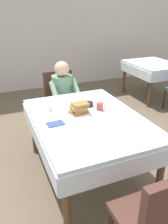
% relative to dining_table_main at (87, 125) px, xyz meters
% --- Properties ---
extents(ground_plane, '(14.00, 14.00, 0.00)m').
position_rel_dining_table_main_xyz_m(ground_plane, '(0.00, 0.00, -0.65)').
color(ground_plane, brown).
extents(back_wall, '(12.00, 0.16, 3.20)m').
position_rel_dining_table_main_xyz_m(back_wall, '(0.00, 3.40, 0.95)').
color(back_wall, beige).
rests_on(back_wall, ground).
extents(dining_table_main, '(1.12, 1.52, 0.74)m').
position_rel_dining_table_main_xyz_m(dining_table_main, '(0.00, 0.00, 0.00)').
color(dining_table_main, silver).
rests_on(dining_table_main, ground).
extents(chair_diner, '(0.44, 0.45, 0.93)m').
position_rel_dining_table_main_xyz_m(chair_diner, '(0.05, 1.17, -0.12)').
color(chair_diner, '#4C2D23').
rests_on(chair_diner, ground).
extents(diner_person, '(0.40, 0.43, 1.12)m').
position_rel_dining_table_main_xyz_m(diner_person, '(0.05, 1.01, 0.02)').
color(diner_person, gray).
rests_on(diner_person, ground).
extents(chair_near_camera, '(0.44, 0.45, 0.93)m').
position_rel_dining_table_main_xyz_m(chair_near_camera, '(0.00, -1.17, -0.12)').
color(chair_near_camera, '#4C2D23').
rests_on(chair_near_camera, ground).
extents(plate_breakfast, '(0.28, 0.28, 0.02)m').
position_rel_dining_table_main_xyz_m(plate_breakfast, '(-0.05, 0.11, 0.10)').
color(plate_breakfast, white).
rests_on(plate_breakfast, dining_table_main).
extents(breakfast_stack, '(0.21, 0.18, 0.11)m').
position_rel_dining_table_main_xyz_m(breakfast_stack, '(-0.06, 0.10, 0.16)').
color(breakfast_stack, '#A36B33').
rests_on(breakfast_stack, plate_breakfast).
extents(cup_coffee, '(0.11, 0.08, 0.08)m').
position_rel_dining_table_main_xyz_m(cup_coffee, '(0.20, 0.12, 0.13)').
color(cup_coffee, '#B24C42').
rests_on(cup_coffee, dining_table_main).
extents(bowl_butter, '(0.11, 0.11, 0.04)m').
position_rel_dining_table_main_xyz_m(bowl_butter, '(0.13, 0.27, 0.11)').
color(bowl_butter, black).
rests_on(bowl_butter, dining_table_main).
extents(syrup_pitcher, '(0.08, 0.08, 0.07)m').
position_rel_dining_table_main_xyz_m(syrup_pitcher, '(-0.33, 0.29, 0.13)').
color(syrup_pitcher, silver).
rests_on(syrup_pitcher, dining_table_main).
extents(fork_left_of_plate, '(0.02, 0.18, 0.00)m').
position_rel_dining_table_main_xyz_m(fork_left_of_plate, '(-0.24, 0.09, 0.09)').
color(fork_left_of_plate, silver).
rests_on(fork_left_of_plate, dining_table_main).
extents(knife_right_of_plate, '(0.04, 0.20, 0.00)m').
position_rel_dining_table_main_xyz_m(knife_right_of_plate, '(0.14, 0.09, 0.09)').
color(knife_right_of_plate, silver).
rests_on(knife_right_of_plate, dining_table_main).
extents(spoon_near_edge, '(0.15, 0.02, 0.00)m').
position_rel_dining_table_main_xyz_m(spoon_near_edge, '(-0.02, -0.20, 0.09)').
color(spoon_near_edge, silver).
rests_on(spoon_near_edge, dining_table_main).
extents(napkin_folded, '(0.18, 0.13, 0.01)m').
position_rel_dining_table_main_xyz_m(napkin_folded, '(-0.36, -0.02, 0.09)').
color(napkin_folded, '#334C7F').
rests_on(napkin_folded, dining_table_main).
extents(background_table_far, '(0.92, 1.12, 0.74)m').
position_rel_dining_table_main_xyz_m(background_table_far, '(2.28, 1.83, -0.03)').
color(background_table_far, silver).
rests_on(background_table_far, ground).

